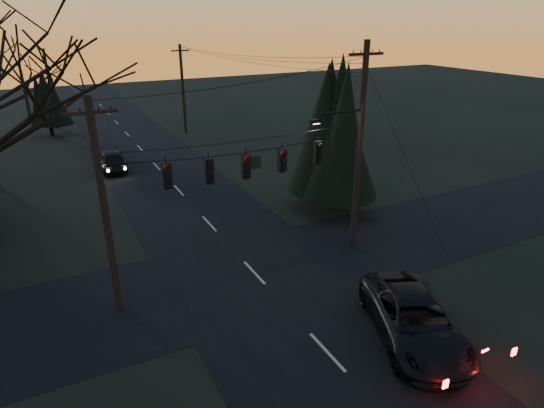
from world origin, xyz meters
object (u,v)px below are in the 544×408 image
utility_pole_left (120,309)px  utility_pole_far_r (186,132)px  evergreen_right (336,134)px  utility_pole_right (352,247)px  sedan_oncoming_a (111,159)px  utility_pole_far_l (58,128)px  suv_near (414,319)px

utility_pole_left → utility_pole_far_r: bearing=67.7°
utility_pole_far_r → evergreen_right: 23.80m
utility_pole_right → sedan_oncoming_a: (-8.70, 18.88, 0.79)m
utility_pole_far_l → evergreen_right: (13.53, -31.26, 4.60)m
utility_pole_left → utility_pole_far_r: (11.50, 28.00, 0.00)m
utility_pole_right → suv_near: 7.18m
utility_pole_far_l → suv_near: (9.20, -42.76, 0.81)m
utility_pole_far_l → sedan_oncoming_a: size_ratio=1.72×
utility_pole_right → evergreen_right: 6.91m
utility_pole_right → sedan_oncoming_a: utility_pole_right is taller
evergreen_right → utility_pole_right: bearing=-113.2°
utility_pole_right → utility_pole_far_l: utility_pole_right is taller
utility_pole_far_r → suv_near: (-2.30, -34.76, 0.81)m
utility_pole_right → utility_pole_far_l: size_ratio=1.25×
utility_pole_far_l → sedan_oncoming_a: 17.37m
utility_pole_far_l → utility_pole_far_r: bearing=-34.8°
utility_pole_far_r → sedan_oncoming_a: (-8.70, -9.12, 0.79)m
utility_pole_left → sedan_oncoming_a: bearing=81.6°
utility_pole_far_l → evergreen_right: evergreen_right is taller
evergreen_right → sedan_oncoming_a: size_ratio=1.73×
evergreen_right → sedan_oncoming_a: bearing=127.2°
utility_pole_left → sedan_oncoming_a: 19.10m
utility_pole_left → utility_pole_far_r: same height
utility_pole_right → utility_pole_far_l: (-11.50, 36.00, 0.00)m
utility_pole_far_r → suv_near: bearing=-93.8°
utility_pole_far_l → sedan_oncoming_a: bearing=-80.7°
utility_pole_left → suv_near: (9.20, -6.76, 0.81)m
utility_pole_left → sedan_oncoming_a: size_ratio=1.83×
sedan_oncoming_a → suv_near: bearing=103.8°
utility_pole_far_l → sedan_oncoming_a: utility_pole_far_l is taller
utility_pole_right → suv_near: utility_pole_right is taller
utility_pole_far_l → sedan_oncoming_a: (2.80, -17.12, 0.79)m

